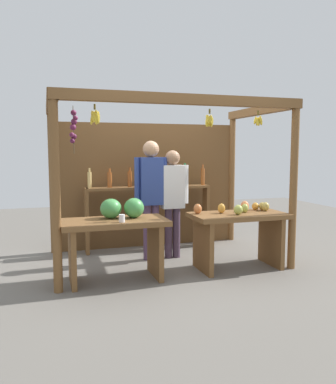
{
  "coord_description": "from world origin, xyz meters",
  "views": [
    {
      "loc": [
        -1.6,
        -5.27,
        1.56
      ],
      "look_at": [
        0.0,
        -0.18,
        1.0
      ],
      "focal_mm": 36.82,
      "sensor_mm": 36.0,
      "label": 1
    }
  ],
  "objects": [
    {
      "name": "ground_plane",
      "position": [
        0.0,
        0.0,
        0.0
      ],
      "size": [
        12.0,
        12.0,
        0.0
      ],
      "primitive_type": "plane",
      "color": "slate",
      "rests_on": "ground"
    },
    {
      "name": "market_stall",
      "position": [
        -0.01,
        0.4,
        1.29
      ],
      "size": [
        3.11,
        1.89,
        2.21
      ],
      "color": "brown",
      "rests_on": "ground"
    },
    {
      "name": "fruit_counter_left",
      "position": [
        -0.79,
        -0.64,
        0.61
      ],
      "size": [
        1.25,
        0.64,
        0.98
      ],
      "color": "brown",
      "rests_on": "ground"
    },
    {
      "name": "fruit_counter_right",
      "position": [
        0.83,
        -0.66,
        0.55
      ],
      "size": [
        1.25,
        0.64,
        0.88
      ],
      "color": "brown",
      "rests_on": "ground"
    },
    {
      "name": "bottle_shelf_unit",
      "position": [
        -0.04,
        0.67,
        0.8
      ],
      "size": [
        1.99,
        0.22,
        1.36
      ],
      "color": "brown",
      "rests_on": "ground"
    },
    {
      "name": "vendor_man",
      "position": [
        -0.17,
        0.09,
        1.03
      ],
      "size": [
        0.48,
        0.23,
        1.7
      ],
      "rotation": [
        0.0,
        0.0,
        0.03
      ],
      "color": "#563C5A",
      "rests_on": "ground"
    },
    {
      "name": "vendor_woman",
      "position": [
        0.15,
        0.09,
        0.93
      ],
      "size": [
        0.48,
        0.21,
        1.56
      ],
      "rotation": [
        0.0,
        0.0,
        -0.16
      ],
      "color": "#453245",
      "rests_on": "ground"
    }
  ]
}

